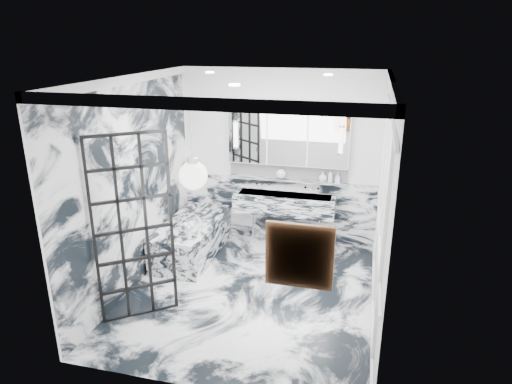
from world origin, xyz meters
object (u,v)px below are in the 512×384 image
(trough_sink, at_px, (285,203))
(bathtub, at_px, (192,238))
(mirror_cabinet, at_px, (288,134))
(crittall_door, at_px, (134,230))

(trough_sink, distance_m, bathtub, 1.55)
(mirror_cabinet, bearing_deg, crittall_door, -118.06)
(crittall_door, bearing_deg, bathtub, 52.63)
(mirror_cabinet, bearing_deg, trough_sink, -90.00)
(mirror_cabinet, bearing_deg, bathtub, -147.94)
(crittall_door, relative_size, mirror_cabinet, 1.19)
(trough_sink, relative_size, bathtub, 0.97)
(crittall_door, relative_size, bathtub, 1.37)
(bathtub, bearing_deg, mirror_cabinet, 32.06)
(trough_sink, height_order, mirror_cabinet, mirror_cabinet)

